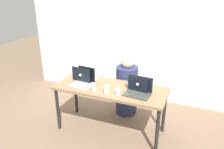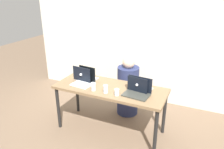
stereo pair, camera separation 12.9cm
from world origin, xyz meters
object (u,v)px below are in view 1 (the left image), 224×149
person_at_center (127,88)px  laptop_front_right (138,90)px  laptop_back_right (140,87)px  water_glass_left (94,88)px  laptop_front_left (84,81)px  laptop_back_left (84,78)px  water_glass_center (106,90)px  water_glass_right (118,92)px

person_at_center → laptop_front_right: size_ratio=2.85×
laptop_back_right → water_glass_left: (-0.59, -0.27, -0.00)m
laptop_front_left → laptop_back_left: size_ratio=0.92×
laptop_back_right → water_glass_center: laptop_back_right is taller
laptop_front_right → water_glass_left: laptop_front_right is taller
water_glass_right → water_glass_left: (-0.36, 0.00, 0.01)m
laptop_back_right → water_glass_right: laptop_back_right is taller
laptop_front_right → person_at_center: bearing=125.5°
laptop_front_left → water_glass_right: 0.62m
laptop_back_left → water_glass_right: 0.71m
laptop_front_right → water_glass_left: 0.62m
laptop_front_left → laptop_back_left: 0.12m
laptop_front_left → water_glass_center: 0.46m
laptop_front_right → water_glass_center: size_ratio=3.23×
laptop_back_right → water_glass_right: bearing=56.7°
laptop_back_left → water_glass_left: laptop_back_left is taller
laptop_front_left → water_glass_left: size_ratio=2.79×
person_at_center → water_glass_center: bearing=87.0°
water_glass_center → water_glass_right: size_ratio=1.25×
laptop_front_left → laptop_front_right: bearing=5.0°
person_at_center → water_glass_right: (0.12, -0.78, 0.31)m
water_glass_center → water_glass_left: (-0.19, -0.00, -0.00)m
laptop_back_right → person_at_center: bearing=-47.0°
laptop_front_left → laptop_back_left: (-0.05, 0.11, -0.00)m
person_at_center → laptop_front_right: (0.37, -0.64, 0.32)m
person_at_center → laptop_front_left: person_at_center is taller
laptop_front_right → water_glass_left: size_ratio=3.26×
water_glass_right → water_glass_left: 0.36m
water_glass_center → water_glass_left: 0.19m
person_at_center → laptop_back_left: person_at_center is taller
laptop_back_right → water_glass_center: (-0.40, -0.26, 0.00)m
laptop_back_left → water_glass_right: bearing=164.3°
person_at_center → laptop_front_right: bearing=120.6°
person_at_center → water_glass_left: (-0.24, -0.78, 0.32)m
water_glass_right → water_glass_left: bearing=179.9°
laptop_front_left → laptop_front_right: 0.85m
laptop_back_left → laptop_back_right: laptop_back_left is taller
person_at_center → water_glass_right: 0.85m
laptop_front_right → laptop_back_left: bearing=177.8°
laptop_front_left → person_at_center: bearing=58.2°
laptop_back_right → laptop_front_right: 0.12m
person_at_center → laptop_back_left: bearing=44.4°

